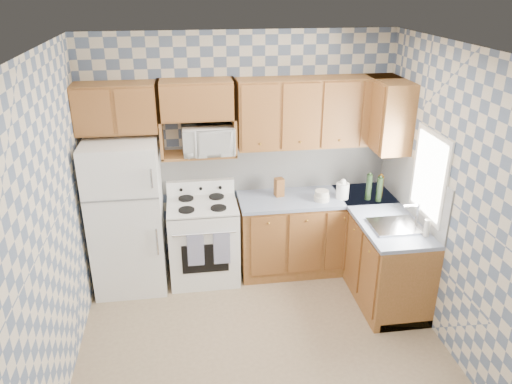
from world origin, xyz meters
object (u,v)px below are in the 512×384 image
microwave (208,140)px  stove_body (204,241)px  refrigerator (127,216)px  electric_kettle (342,191)px

microwave → stove_body: bearing=-128.8°
refrigerator → microwave: microwave is taller
stove_body → electric_kettle: (1.56, -0.08, 0.56)m
refrigerator → microwave: bearing=9.9°
refrigerator → electric_kettle: 2.37m
electric_kettle → stove_body: bearing=177.1°
microwave → electric_kettle: (1.46, -0.21, -0.59)m
refrigerator → stove_body: (0.80, 0.03, -0.39)m
refrigerator → microwave: (0.90, 0.16, 0.76)m
stove_body → electric_kettle: 1.66m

